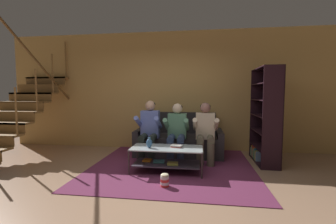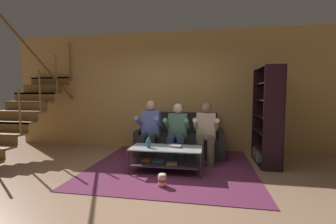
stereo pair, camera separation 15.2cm
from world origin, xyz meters
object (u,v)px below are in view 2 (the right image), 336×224
Objects in this scene: coffee_table at (165,156)px; popcorn_tub at (162,180)px; book_stack at (176,146)px; person_seated_left at (150,128)px; bookshelf at (268,123)px; person_seated_middle at (177,130)px; couch at (180,141)px; vase at (148,143)px; person_seated_right at (206,130)px.

popcorn_tub is at bearing -83.71° from coffee_table.
person_seated_left is at bearing 135.47° from book_stack.
bookshelf is (2.37, 0.18, 0.12)m from person_seated_left.
popcorn_tub is (-0.05, -1.33, -0.55)m from person_seated_middle.
book_stack is (0.06, -1.15, 0.15)m from couch.
popcorn_tub is (0.36, -0.59, -0.42)m from vase.
vase is at bearing 121.82° from popcorn_tub.
couch is 0.63m from person_seated_middle.
couch is at bearing 137.64° from person_seated_right.
person_seated_middle is 6.52× the size of vase.
person_seated_middle is at bearing 80.15° from coffee_table.
vase is at bearing -157.19° from bookshelf.
couch is at bearing 90.00° from person_seated_middle.
person_seated_left is at bearing 179.50° from person_seated_middle.
couch is 8.74× the size of book_stack.
person_seated_right reaches higher than person_seated_middle.
coffee_table is (0.46, -0.69, -0.39)m from person_seated_left.
couch reaches higher than coffee_table.
book_stack is 1.07× the size of popcorn_tub.
bookshelf is at bearing 24.26° from coffee_table.
couch is 9.38× the size of popcorn_tub.
couch is 1.63× the size of person_seated_middle.
bookshelf is at bearing 5.77° from person_seated_middle.
couch is 1.89m from bookshelf.
couch is at bearing 88.56° from popcorn_tub.
person_seated_middle reaches higher than vase.
person_seated_left is 0.91m from coffee_table.
popcorn_tub is at bearing -92.00° from person_seated_middle.
popcorn_tub is at bearing -98.36° from book_stack.
person_seated_middle is at bearing -90.00° from couch.
vase reaches higher than book_stack.
person_seated_middle is (0.58, -0.01, -0.03)m from person_seated_left.
bookshelf reaches higher than person_seated_middle.
bookshelf is at bearing -10.90° from couch.
popcorn_tub is at bearing -140.60° from bookshelf.
couch is at bearing 169.10° from bookshelf.
person_seated_left is at bearing 111.62° from popcorn_tub.
person_seated_left is 0.58m from person_seated_middle.
person_seated_left is 0.65× the size of bookshelf.
book_stack is 0.80m from popcorn_tub.
couch is 1.56× the size of person_seated_left.
person_seated_right reaches higher than book_stack.
vase is (0.17, -0.75, -0.15)m from person_seated_left.
vase is at bearing -142.83° from person_seated_right.
bookshelf reaches higher than person_seated_left.
bookshelf is at bearing 39.40° from popcorn_tub.
book_stack reaches higher than popcorn_tub.
person_seated_right is 0.83m from book_stack.
person_seated_left is 2.38m from bookshelf.
person_seated_left reaches higher than person_seated_middle.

